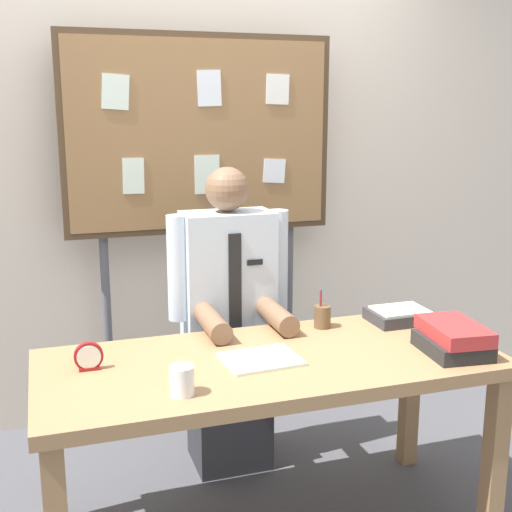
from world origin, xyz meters
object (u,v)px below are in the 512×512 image
coffee_mug (182,381)px  paper_tray (400,315)px  desk_clock (89,357)px  pen_holder (322,316)px  desk (270,380)px  person (229,332)px  open_notebook (261,359)px  bulletin_board (200,142)px  book_stack (453,338)px

coffee_mug → paper_tray: coffee_mug is taller
desk_clock → pen_holder: (0.97, 0.17, 0.00)m
desk → pen_holder: size_ratio=10.67×
person → coffee_mug: 0.88m
open_notebook → pen_holder: 0.46m
bulletin_board → paper_tray: 1.29m
coffee_mug → paper_tray: bearing=22.9°
desk_clock → book_stack: bearing=-11.0°
paper_tray → open_notebook: bearing=-161.1°
desk → paper_tray: paper_tray is taller
coffee_mug → book_stack: bearing=2.8°
pen_holder → person: bearing=136.3°
bulletin_board → paper_tray: size_ratio=7.66×
person → open_notebook: bearing=-94.3°
bulletin_board → desk_clock: bearing=-123.8°
open_notebook → paper_tray: (0.72, 0.25, 0.02)m
open_notebook → book_stack: bearing=-11.6°
desk → pen_holder: pen_holder is taller
coffee_mug → desk: bearing=29.9°
book_stack → pen_holder: pen_holder is taller
person → desk_clock: size_ratio=13.62×
coffee_mug → pen_holder: 0.85m
person → book_stack: size_ratio=4.41×
person → open_notebook: person is taller
paper_tray → bulletin_board: bearing=128.9°
book_stack → desk_clock: book_stack is taller
person → book_stack: 1.00m
coffee_mug → pen_holder: (0.70, 0.48, -0.00)m
person → paper_tray: person is taller
paper_tray → person: bearing=153.3°
open_notebook → paper_tray: 0.76m
desk_clock → coffee_mug: bearing=-48.9°
bulletin_board → desk_clock: (-0.65, -0.97, -0.69)m
desk → person: 0.56m
bulletin_board → coffee_mug: size_ratio=20.41×
person → bulletin_board: 0.96m
bulletin_board → coffee_mug: bulletin_board is taller
bulletin_board → open_notebook: 1.31m
bulletin_board → desk_clock: size_ratio=19.52×
person → book_stack: (0.67, -0.73, 0.14)m
person → bulletin_board: bearing=90.0°
bulletin_board → pen_holder: size_ratio=12.45×
open_notebook → pen_holder: bearing=37.3°
desk → coffee_mug: coffee_mug is taller
pen_holder → coffee_mug: bearing=-145.8°
bulletin_board → book_stack: 1.56m
pen_holder → desk_clock: bearing=-170.2°
bulletin_board → pen_holder: 1.11m
bulletin_board → open_notebook: (-0.04, -1.08, -0.73)m
open_notebook → bulletin_board: bearing=87.7°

